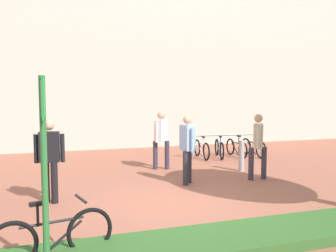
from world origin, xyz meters
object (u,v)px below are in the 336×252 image
at_px(bike_rack_cluster, 228,147).
at_px(bollard_steel, 241,156).
at_px(parking_sign_post, 44,145).
at_px(bike_at_sign, 53,237).
at_px(person_shirt_blue, 187,145).
at_px(person_casual_tan, 258,142).
at_px(person_shirt_white, 161,136).
at_px(person_suited_navy, 50,155).

xyz_separation_m(bike_rack_cluster, bollard_steel, (-0.76, -2.28, 0.10)).
bearing_deg(parking_sign_post, bike_rack_cluster, 48.24).
bearing_deg(bike_rack_cluster, bollard_steel, -108.35).
bearing_deg(bike_at_sign, bollard_steel, 39.51).
relative_size(person_shirt_blue, person_casual_tan, 1.00).
bearing_deg(person_casual_tan, person_shirt_white, 133.95).
xyz_separation_m(parking_sign_post, bike_at_sign, (0.08, 0.23, -1.26)).
relative_size(bike_rack_cluster, person_casual_tan, 1.54).
distance_m(parking_sign_post, person_shirt_white, 6.56).
bearing_deg(bollard_steel, bike_at_sign, -140.49).
bearing_deg(person_casual_tan, person_suited_navy, -175.11).
distance_m(person_suited_navy, person_shirt_white, 4.07).
xyz_separation_m(person_suited_navy, person_shirt_white, (3.19, 2.52, 0.00)).
relative_size(bike_at_sign, person_casual_tan, 0.96).
bearing_deg(bollard_steel, person_shirt_blue, -155.82).
height_order(bike_at_sign, bollard_steel, bollard_steel).
bearing_deg(person_suited_navy, bike_at_sign, -90.15).
bearing_deg(parking_sign_post, person_suited_navy, 88.34).
xyz_separation_m(bike_at_sign, person_casual_tan, (5.20, 3.34, 0.63)).
distance_m(bike_rack_cluster, person_casual_tan, 3.51).
relative_size(bike_at_sign, person_suited_navy, 0.96).
bearing_deg(parking_sign_post, person_casual_tan, 34.04).
distance_m(parking_sign_post, bollard_steel, 7.21).
bearing_deg(person_shirt_white, parking_sign_post, -120.19).
height_order(bollard_steel, person_shirt_blue, person_shirt_blue).
bearing_deg(bollard_steel, bike_rack_cluster, 71.65).
distance_m(bike_at_sign, person_casual_tan, 6.21).
relative_size(parking_sign_post, bollard_steel, 2.74).
bearing_deg(person_shirt_blue, bollard_steel, 24.18).
xyz_separation_m(person_suited_navy, person_shirt_blue, (3.27, 0.58, 0.00)).
bearing_deg(bike_at_sign, person_shirt_blue, 46.67).
distance_m(bike_rack_cluster, bollard_steel, 2.41).
height_order(bollard_steel, person_casual_tan, person_casual_tan).
bearing_deg(person_suited_navy, parking_sign_post, -91.66).
bearing_deg(person_suited_navy, bollard_steel, 15.76).
xyz_separation_m(bollard_steel, person_casual_tan, (-0.13, -1.06, 0.53)).
relative_size(parking_sign_post, person_shirt_blue, 1.43).
bearing_deg(person_suited_navy, bike_rack_cluster, 31.90).
height_order(person_shirt_blue, person_shirt_white, same).
xyz_separation_m(bike_rack_cluster, person_suited_navy, (-6.08, -3.78, 0.64)).
bearing_deg(person_shirt_white, person_suited_navy, -141.73).
relative_size(bike_at_sign, bike_rack_cluster, 0.62).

